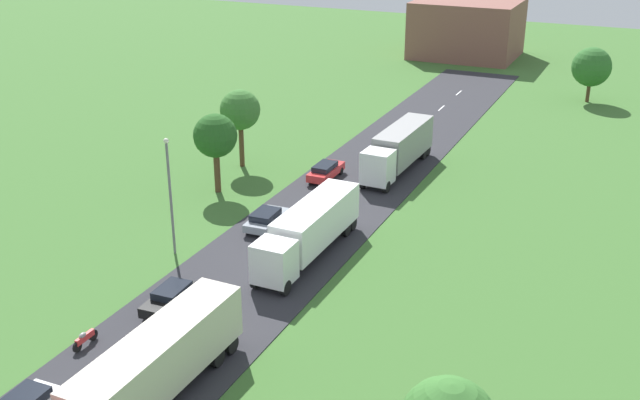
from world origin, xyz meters
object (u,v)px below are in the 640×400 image
at_px(tree_pine, 240,110).
at_px(car_third, 171,298).
at_px(truck_lead, 142,376).
at_px(tree_oak, 215,136).
at_px(tree_birch, 592,67).
at_px(car_fifth, 326,171).
at_px(lamppost_second, 170,191).
at_px(truck_third, 399,147).
at_px(motorcycle_courier, 85,338).
at_px(distant_building, 467,29).
at_px(car_fourth, 266,219).
at_px(truck_second, 310,229).

bearing_deg(tree_pine, car_third, -69.62).
distance_m(truck_lead, tree_pine, 35.48).
distance_m(tree_oak, tree_birch, 49.29).
xyz_separation_m(car_fifth, tree_oak, (-7.04, -6.29, 4.01)).
xyz_separation_m(lamppost_second, tree_birch, (21.23, 53.90, -0.53)).
relative_size(truck_third, motorcycle_courier, 6.07).
height_order(truck_third, distant_building, distant_building).
bearing_deg(distant_building, car_fourth, -87.93).
xyz_separation_m(car_fourth, tree_birch, (17.37, 47.61, 3.35)).
xyz_separation_m(truck_lead, car_fourth, (-4.91, 21.48, -1.37)).
height_order(car_fifth, tree_pine, tree_pine).
distance_m(truck_second, distant_building, 70.34).
xyz_separation_m(truck_second, tree_birch, (12.52, 50.35, 2.09)).
distance_m(car_third, distant_building, 80.10).
relative_size(car_fourth, lamppost_second, 0.51).
relative_size(truck_second, lamppost_second, 1.44).
height_order(car_fourth, distant_building, distant_building).
xyz_separation_m(truck_second, lamppost_second, (-8.72, -3.55, 2.62)).
bearing_deg(car_third, lamppost_second, 123.12).
xyz_separation_m(truck_third, tree_birch, (12.56, 31.67, 1.95)).
bearing_deg(tree_oak, motorcycle_courier, -76.37).
distance_m(car_fifth, distant_building, 56.15).
distance_m(car_fourth, motorcycle_courier, 18.21).
bearing_deg(car_fifth, car_third, -88.65).
height_order(truck_third, car_fourth, truck_third).
bearing_deg(tree_oak, car_third, -66.73).
bearing_deg(truck_third, motorcycle_courier, -100.73).
bearing_deg(car_fifth, motorcycle_courier, -92.84).
bearing_deg(tree_birch, car_fifth, -115.75).
xyz_separation_m(tree_birch, tree_pine, (-25.91, -36.40, 1.09)).
bearing_deg(motorcycle_courier, truck_second, 67.11).
distance_m(car_fifth, motorcycle_courier, 29.36).
bearing_deg(tree_pine, truck_third, 19.50).
xyz_separation_m(car_fifth, distant_building, (-2.23, 56.01, 3.26)).
xyz_separation_m(car_fourth, car_fifth, (-0.19, 11.19, 0.03)).
bearing_deg(truck_lead, tree_oak, 114.71).
xyz_separation_m(tree_oak, tree_birch, (24.60, 42.71, -0.68)).
relative_size(car_third, tree_pine, 0.59).
relative_size(motorcycle_courier, distant_building, 0.13).
bearing_deg(tree_birch, lamppost_second, -111.50).
relative_size(truck_lead, motorcycle_courier, 7.56).
distance_m(car_fifth, tree_pine, 9.45).
xyz_separation_m(truck_lead, truck_third, (-0.10, 37.42, 0.03)).
distance_m(car_fifth, tree_oak, 10.26).
height_order(car_fourth, car_fifth, car_fifth).
xyz_separation_m(truck_lead, lamppost_second, (-8.77, 15.19, 2.51)).
distance_m(truck_second, motorcycle_courier, 16.78).
height_order(truck_third, car_fifth, truck_third).
bearing_deg(motorcycle_courier, car_fifth, 87.16).
height_order(car_fourth, motorcycle_courier, car_fourth).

